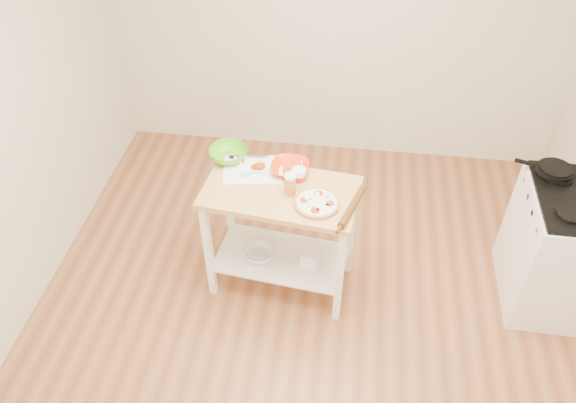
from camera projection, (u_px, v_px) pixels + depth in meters
The scene contains 15 objects.
room_shell at pixel (315, 192), 2.96m from camera, with size 4.04×4.54×2.74m.
prep_island at pixel (281, 219), 3.83m from camera, with size 1.07×0.66×0.90m.
gas_stove at pixel (563, 249), 3.85m from camera, with size 0.65×0.76×1.11m.
skillet at pixel (554, 170), 3.69m from camera, with size 0.37×0.24×0.03m.
pizza at pixel (317, 203), 3.54m from camera, with size 0.29×0.29×0.05m.
cutting_board at pixel (253, 169), 3.80m from camera, with size 0.45×0.36×0.04m.
spatula at pixel (252, 174), 3.75m from camera, with size 0.15×0.06×0.01m.
knife at pixel (243, 157), 3.89m from camera, with size 0.27×0.06×0.01m.
orange_bowl at pixel (290, 168), 3.77m from camera, with size 0.25×0.25×0.06m, color #ED3A0C.
green_bowl at pixel (228, 154), 3.87m from camera, with size 0.27×0.27×0.08m, color #52B018.
beer_pint at pixel (290, 185), 3.57m from camera, with size 0.08×0.08×0.15m.
yogurt_tub at pixel (299, 176), 3.67m from camera, with size 0.10×0.10×0.21m.
rolling_pin at pixel (353, 206), 3.50m from camera, with size 0.05×0.05×0.40m, color #5A3614.
shelf_glass_bowl at pixel (260, 253), 4.06m from camera, with size 0.23×0.23×0.07m, color silver.
shelf_bin at pixel (310, 257), 3.99m from camera, with size 0.12×0.12×0.12m, color white.
Camera 1 is at (0.15, -2.23, 3.29)m, focal length 35.00 mm.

